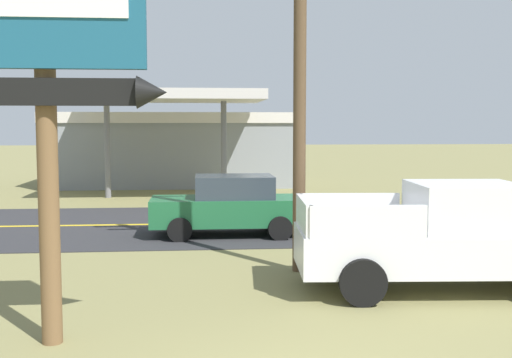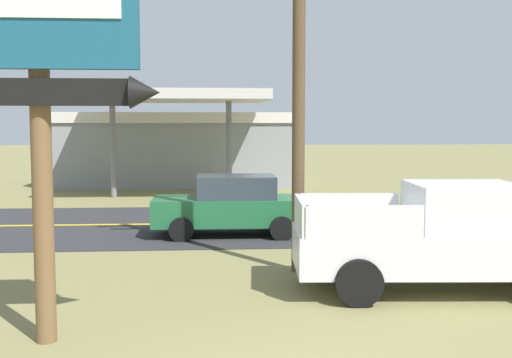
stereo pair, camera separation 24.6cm
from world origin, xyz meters
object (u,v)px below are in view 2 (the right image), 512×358
(pickup_white_parked_on_lawn, at_px, (443,238))
(car_green_near_lane, at_px, (232,205))
(utility_pole, at_px, (299,20))
(gas_station, at_px, (178,146))
(motel_sign, at_px, (41,46))

(pickup_white_parked_on_lawn, distance_m, car_green_near_lane, 7.05)
(utility_pole, distance_m, car_green_near_lane, 6.19)
(gas_station, bearing_deg, car_green_near_lane, -81.72)
(gas_station, height_order, pickup_white_parked_on_lawn, gas_station)
(motel_sign, height_order, utility_pole, utility_pole)
(motel_sign, relative_size, gas_station, 0.50)
(gas_station, bearing_deg, utility_pole, -80.07)
(motel_sign, relative_size, pickup_white_parked_on_lawn, 1.12)
(gas_station, bearing_deg, pickup_white_parked_on_lawn, -74.66)
(utility_pole, xyz_separation_m, gas_station, (-3.40, 19.42, -3.15))
(car_green_near_lane, bearing_deg, utility_pole, -74.44)
(utility_pole, bearing_deg, gas_station, 99.93)
(motel_sign, height_order, car_green_near_lane, motel_sign)
(utility_pole, height_order, car_green_near_lane, utility_pole)
(motel_sign, bearing_deg, pickup_white_parked_on_lawn, 20.45)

